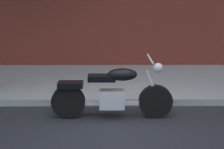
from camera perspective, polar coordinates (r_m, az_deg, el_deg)
The scene contains 3 objects.
ground_plane at distance 5.15m, azimuth 0.75°, elevation -10.57°, with size 60.00×60.00×0.00m, color #28282D.
sidewalk at distance 7.68m, azimuth 0.34°, elevation -1.32°, with size 19.31×2.98×0.14m, color #A8A8A8.
motorcycle at distance 5.60m, azimuth -0.02°, elevation -3.51°, with size 2.16×0.70×1.10m.
Camera 1 is at (-0.10, -4.65, 2.21)m, focal length 50.81 mm.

